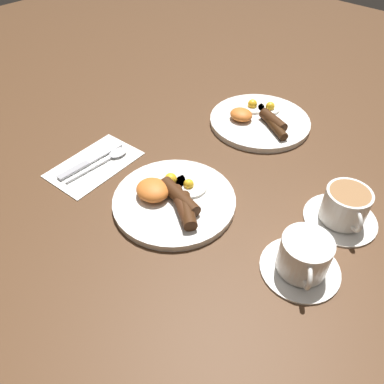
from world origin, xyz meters
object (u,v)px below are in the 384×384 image
Objects in this scene: breakfast_plate_far at (260,120)px; teacup_far at (344,208)px; teacup_near at (303,258)px; knife at (88,162)px; breakfast_plate_near at (174,199)px; spoon at (112,156)px.

teacup_far reaches higher than breakfast_plate_far.
teacup_near is 0.16m from teacup_far.
teacup_far reaches higher than knife.
breakfast_plate_near reaches higher than knife.
breakfast_plate_near is at bearing -78.79° from knife.
breakfast_plate_far is at bearing 134.69° from teacup_near.
teacup_far is at bearing 35.36° from breakfast_plate_near.
breakfast_plate_near is 0.38m from breakfast_plate_far.
teacup_far is at bearing -64.84° from knife.
spoon is at bearing 178.72° from breakfast_plate_near.
spoon is (-0.17, -0.37, -0.00)m from breakfast_plate_far.
teacup_near reaches higher than teacup_far.
teacup_near reaches higher than knife.
teacup_near is 0.81× the size of knife.
breakfast_plate_near reaches higher than breakfast_plate_far.
knife is (-0.19, -0.42, -0.00)m from breakfast_plate_far.
breakfast_plate_near is 0.22m from spoon.
teacup_near is at bearing -45.31° from breakfast_plate_far.
knife is at bearing -114.45° from breakfast_plate_far.
teacup_near is at bearing -85.77° from spoon.
knife is 0.06m from spoon.
teacup_near is 0.85× the size of spoon.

